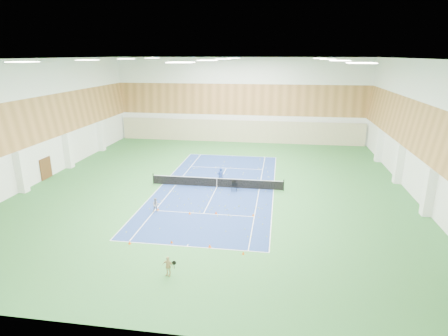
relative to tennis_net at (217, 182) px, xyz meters
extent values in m
plane|color=#2F6D32|center=(0.00, 0.00, -0.55)|extent=(40.00, 40.00, 0.00)
cube|color=navy|center=(0.00, 0.00, -0.55)|extent=(10.97, 23.77, 0.01)
cube|color=#C6B793|center=(0.00, 19.75, 1.05)|extent=(35.40, 0.16, 3.20)
cube|color=#593319|center=(-17.92, 0.00, 0.55)|extent=(0.08, 1.80, 2.20)
imported|color=navy|center=(0.25, 0.67, 0.34)|extent=(0.77, 0.65, 1.79)
imported|color=#93939B|center=(-3.92, -6.60, 0.04)|extent=(0.72, 0.68, 1.19)
imported|color=tan|center=(-0.25, -15.37, 0.06)|extent=(0.76, 0.43, 1.22)
cone|color=#E1520B|center=(-3.86, -6.29, -0.45)|extent=(0.18, 0.18, 0.20)
cone|color=#FE5E0D|center=(-1.08, -6.65, -0.43)|extent=(0.22, 0.22, 0.24)
cone|color=#D63D0B|center=(1.01, -6.27, -0.43)|extent=(0.21, 0.21, 0.23)
cone|color=orange|center=(4.02, -6.25, -0.44)|extent=(0.20, 0.20, 0.22)
cone|color=#FF570D|center=(-3.96, -12.11, -0.43)|extent=(0.21, 0.21, 0.23)
cone|color=#E55C0C|center=(-1.16, -11.57, -0.45)|extent=(0.19, 0.19, 0.20)
cone|color=#FE580D|center=(1.53, -11.78, -0.42)|extent=(0.23, 0.23, 0.25)
cone|color=orange|center=(3.84, -12.33, -0.45)|extent=(0.19, 0.19, 0.21)
camera|label=1|loc=(5.83, -33.73, 11.82)|focal=30.00mm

